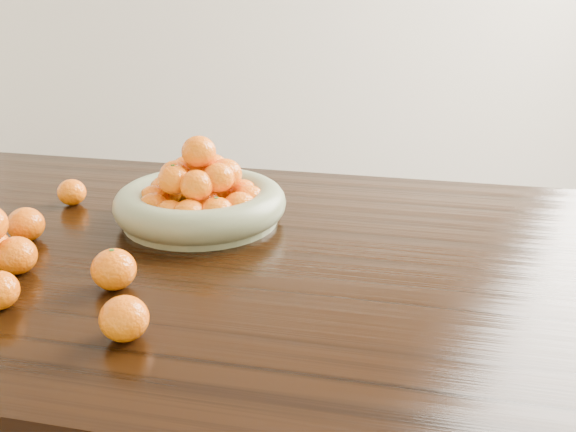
# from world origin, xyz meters

# --- Properties ---
(dining_table) EXTENTS (2.00, 1.00, 0.75)m
(dining_table) POSITION_xyz_m (0.00, 0.00, 0.66)
(dining_table) COLOR black
(dining_table) RESTS_ON ground
(fruit_bowl) EXTENTS (0.34, 0.34, 0.17)m
(fruit_bowl) POSITION_xyz_m (-0.18, 0.12, 0.80)
(fruit_bowl) COLOR #747958
(fruit_bowl) RESTS_ON dining_table
(loose_orange_0) EXTENTS (0.07, 0.07, 0.06)m
(loose_orange_0) POSITION_xyz_m (-0.21, -0.18, 0.78)
(loose_orange_0) COLOR orange
(loose_orange_0) RESTS_ON dining_table
(loose_orange_2) EXTENTS (0.07, 0.07, 0.06)m
(loose_orange_2) POSITION_xyz_m (-0.13, -0.32, 0.78)
(loose_orange_2) COLOR orange
(loose_orange_2) RESTS_ON dining_table
(loose_orange_3) EXTENTS (0.07, 0.07, 0.06)m
(loose_orange_3) POSITION_xyz_m (-0.46, -0.04, 0.78)
(loose_orange_3) COLOR orange
(loose_orange_3) RESTS_ON dining_table
(loose_orange_4) EXTENTS (0.06, 0.06, 0.06)m
(loose_orange_4) POSITION_xyz_m (-0.48, 0.15, 0.78)
(loose_orange_4) COLOR orange
(loose_orange_4) RESTS_ON dining_table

